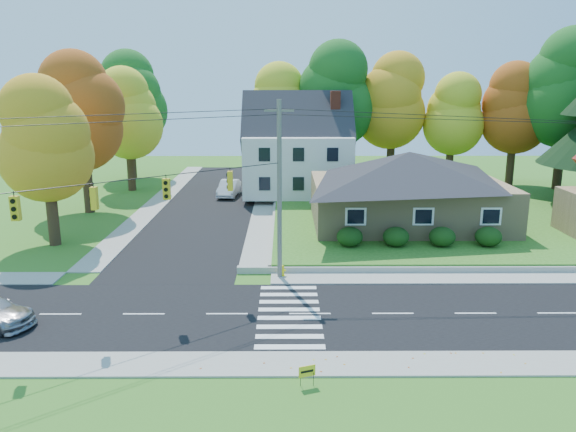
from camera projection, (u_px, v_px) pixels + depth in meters
name	position (u px, v px, depth m)	size (l,w,h in m)	color
ground	(310.00, 314.00, 27.00)	(120.00, 120.00, 0.00)	#3D7923
road_main	(310.00, 314.00, 27.00)	(90.00, 8.00, 0.02)	black
road_cross	(212.00, 202.00, 52.25)	(8.00, 44.00, 0.02)	black
sidewalk_north	(306.00, 278.00, 31.85)	(90.00, 2.00, 0.08)	#9C9A90
sidewalk_south	(315.00, 364.00, 22.13)	(90.00, 2.00, 0.08)	#9C9A90
lawn	(453.00, 211.00, 47.44)	(30.00, 30.00, 0.50)	#3D7923
ranch_house	(408.00, 187.00, 41.85)	(14.60, 10.60, 5.40)	tan
colonial_house	(298.00, 150.00, 53.18)	(10.40, 8.40, 9.60)	silver
hedge_row	(419.00, 237.00, 36.31)	(10.70, 1.70, 1.27)	#163A10
traffic_infrastructure	(307.00, 204.00, 27.12)	(38.10, 10.66, 10.00)	#666059
tree_lot_0	(277.00, 108.00, 58.14)	(6.72, 6.72, 12.51)	#3F2A19
tree_lot_1	(336.00, 95.00, 56.89)	(7.84, 7.84, 14.60)	#3F2A19
tree_lot_2	(393.00, 101.00, 58.05)	(7.28, 7.28, 13.56)	#3F2A19
tree_lot_3	(453.00, 115.00, 57.41)	(6.16, 6.16, 11.47)	#3F2A19
tree_lot_4	(516.00, 109.00, 56.32)	(6.72, 6.72, 12.51)	#3F2A19
tree_lot_5	(567.00, 89.00, 53.94)	(8.40, 8.40, 15.64)	#3F2A19
tree_west_0	(45.00, 140.00, 36.93)	(6.16, 6.16, 11.47)	#3F2A19
tree_west_1	(82.00, 112.00, 46.35)	(7.28, 7.28, 13.56)	#3F2A19
tree_west_2	(127.00, 114.00, 56.23)	(6.72, 6.72, 12.51)	#3F2A19
tree_west_3	(128.00, 98.00, 63.70)	(7.84, 7.84, 14.60)	#3F2A19
white_car	(229.00, 188.00, 54.78)	(1.65, 4.74, 1.56)	silver
fire_hydrant	(282.00, 271.00, 32.09)	(0.40, 0.31, 0.71)	yellow
yard_sign	(307.00, 372.00, 20.46)	(0.62, 0.25, 0.81)	black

